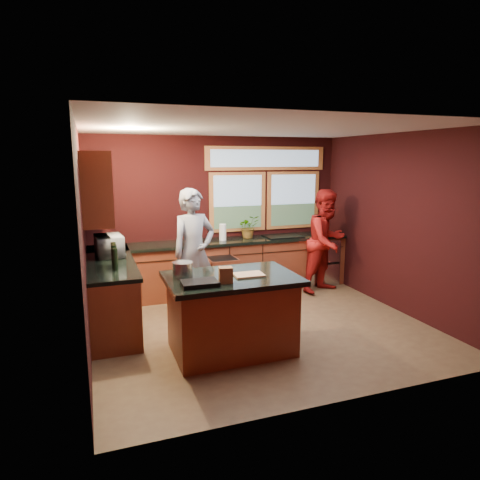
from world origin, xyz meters
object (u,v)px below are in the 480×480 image
person_grey (194,253)px  stock_pot (183,269)px  cutting_board (249,275)px  island (232,313)px  person_red (327,241)px

person_grey → stock_pot: bearing=-125.5°
person_grey → stock_pot: 1.29m
cutting_board → stock_pot: stock_pot is taller
island → person_grey: (-0.13, 1.37, 0.47)m
island → stock_pot: (-0.55, 0.15, 0.56)m
person_grey → cutting_board: (0.33, -1.42, 0.01)m
island → person_red: bearing=36.7°
person_grey → cutting_board: 1.46m
stock_pot → person_red: bearing=28.9°
cutting_board → stock_pot: size_ratio=1.46×
island → stock_pot: size_ratio=6.46×
person_grey → cutting_board: person_grey is taller
person_red → cutting_board: (-2.13, -1.78, 0.05)m
island → person_red: size_ratio=0.86×
person_red → stock_pot: size_ratio=7.51×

